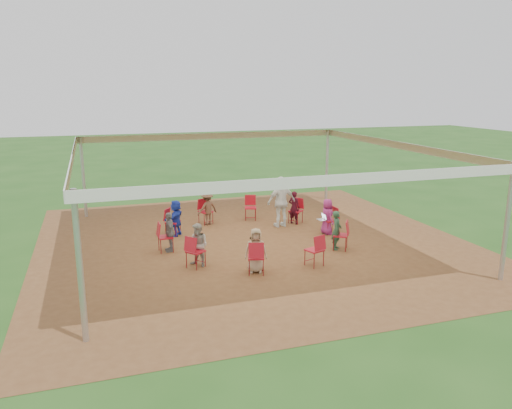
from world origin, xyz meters
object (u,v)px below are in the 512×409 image
object	(u,v)px
chair_1	(296,211)
chair_4	(173,222)
person_seated_0	(327,217)
person_seated_4	(169,232)
chair_2	(250,208)
chair_5	(166,237)
chair_8	(314,250)
person_seated_3	(176,218)
chair_7	(256,257)
person_seated_5	(198,245)
person_seated_7	(337,230)
chair_6	(196,252)
chair_9	(341,235)
chair_0	(330,221)
person_seated_1	(294,207)
laptop	(323,218)
person_seated_6	(256,250)
person_seated_2	(207,208)
standing_person	(281,202)
chair_3	(206,212)
cable_coil	(255,238)

from	to	relation	value
chair_1	chair_4	distance (m)	4.44
person_seated_0	person_seated_4	size ratio (longest dim) A/B	1.00
chair_2	person_seated_0	bearing A→B (deg)	142.24
chair_5	chair_8	world-z (taller)	same
chair_4	person_seated_3	distance (m)	0.19
chair_7	chair_8	xyz separation A→B (m)	(1.69, 0.05, 0.00)
person_seated_5	person_seated_7	world-z (taller)	same
chair_8	chair_6	bearing A→B (deg)	144.00
chair_9	person_seated_3	distance (m)	5.37
person_seated_5	chair_0	bearing A→B (deg)	71.58
person_seated_1	chair_5	bearing A→B (deg)	71.58
person_seated_4	laptop	world-z (taller)	person_seated_4
person_seated_4	person_seated_6	world-z (taller)	same
chair_1	person_seated_6	bearing A→B (deg)	107.58
chair_1	chair_4	world-z (taller)	same
chair_7	person_seated_1	size ratio (longest dim) A/B	0.76
chair_5	person_seated_7	bearing A→B (deg)	72.42
chair_2	chair_7	xyz separation A→B (m)	(-1.53, -5.27, 0.00)
person_seated_2	standing_person	size ratio (longest dim) A/B	0.67
person_seated_1	person_seated_7	xyz separation A→B (m)	(0.10, -3.08, 0.00)
chair_1	person_seated_7	xyz separation A→B (m)	(0.00, -3.15, 0.15)
person_seated_1	person_seated_5	bearing A→B (deg)	90.00
chair_5	person_seated_2	xyz separation A→B (m)	(1.85, 2.55, 0.15)
chair_0	person_seated_5	world-z (taller)	person_seated_5
chair_0	chair_9	size ratio (longest dim) A/B	1.00
chair_8	person_seated_4	xyz separation A→B (m)	(-3.55, 2.50, 0.15)
chair_0	chair_9	xyz separation A→B (m)	(-0.47, -1.63, 0.00)
chair_4	laptop	size ratio (longest dim) A/B	2.85
chair_8	chair_0	bearing A→B (deg)	36.00
person_seated_0	person_seated_3	distance (m)	4.99
chair_9	person_seated_2	size ratio (longest dim) A/B	0.76
standing_person	chair_9	bearing A→B (deg)	98.67
chair_3	chair_2	bearing A→B (deg)	162.00
person_seated_0	person_seated_2	world-z (taller)	same
chair_8	person_seated_0	distance (m)	3.16
chair_8	person_seated_6	distance (m)	1.67
chair_9	person_seated_5	world-z (taller)	person_seated_5
chair_4	person_seated_4	world-z (taller)	person_seated_4
chair_2	person_seated_3	distance (m)	3.16
chair_2	standing_person	world-z (taller)	standing_person
person_seated_1	person_seated_6	size ratio (longest dim) A/B	1.00
chair_9	chair_8	bearing A→B (deg)	162.00
laptop	chair_2	bearing A→B (deg)	31.70
chair_2	person_seated_6	size ratio (longest dim) A/B	0.76
person_seated_2	person_seated_7	xyz separation A→B (m)	(3.06, -3.94, 0.00)
chair_4	chair_9	xyz separation A→B (m)	(4.54, -3.08, 0.00)
person_seated_2	cable_coil	bearing A→B (deg)	96.51
person_seated_4	standing_person	world-z (taller)	standing_person
person_seated_4	chair_4	bearing A→B (deg)	165.94
chair_7	person_seated_0	size ratio (longest dim) A/B	0.76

